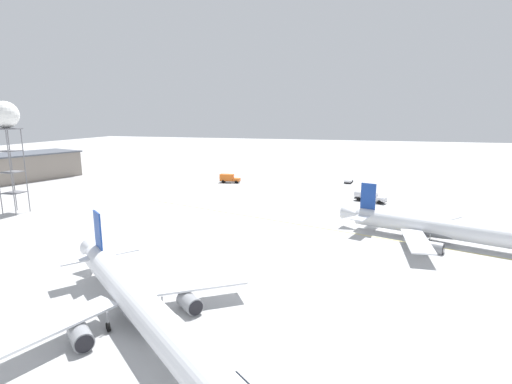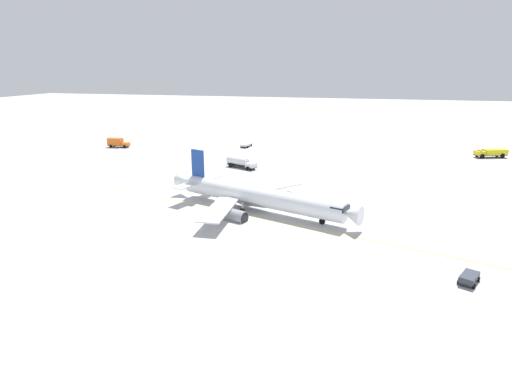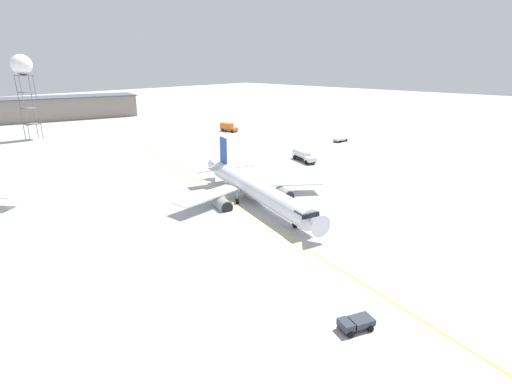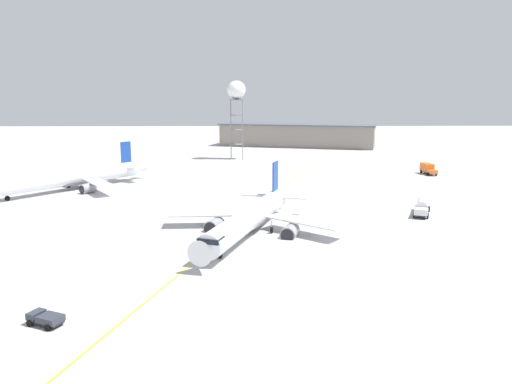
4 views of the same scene
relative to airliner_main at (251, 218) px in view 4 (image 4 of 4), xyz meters
The scene contains 9 objects.
ground_plane 5.66m from the airliner_main, 50.75° to the right, with size 600.00×600.00×0.00m, color #B2B2B2.
airliner_main is the anchor object (origin of this frame).
airliner_secondary 58.30m from the airliner_main, 137.83° to the left, with size 31.14×37.97×10.55m.
baggage_truck_truck 39.11m from the airliner_main, 122.11° to the right, with size 3.96×3.13×1.22m.
catering_truck_truck 81.25m from the airliner_main, 50.15° to the left, with size 3.03×7.49×3.10m.
fuel_tanker_truck 35.70m from the airliner_main, 21.68° to the left, with size 5.53×9.22×2.87m.
radar_tower 101.62m from the airliner_main, 92.44° to the left, with size 6.49×6.49×27.71m.
terminal_shed 146.09m from the airliner_main, 81.29° to the left, with size 71.80×37.89×10.11m.
taxiway_centreline 8.89m from the airliner_main, 131.32° to the right, with size 48.41×163.56×0.01m.
Camera 4 is at (-3.83, -75.54, 22.45)m, focal length 34.80 mm.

